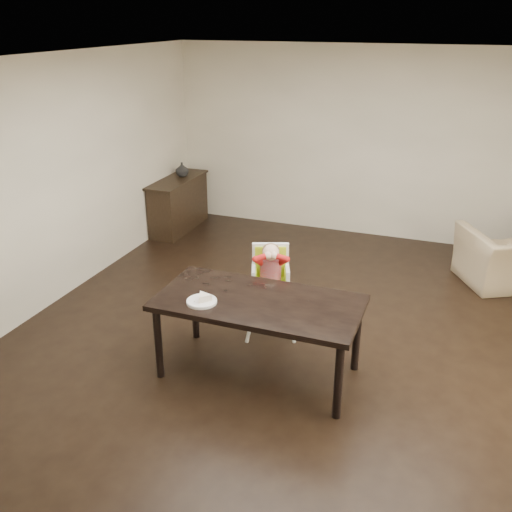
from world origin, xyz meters
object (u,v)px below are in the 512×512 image
Objects in this scene: high_chair at (271,270)px; armchair at (512,249)px; sideboard at (178,204)px; dining_table at (259,308)px.

high_chair reaches higher than armchair.
sideboard is (-2.31, 2.39, -0.29)m from high_chair.
sideboard is at bearing 113.70° from high_chair.
high_chair is 3.14m from armchair.
sideboard reaches higher than dining_table.
sideboard is at bearing 127.98° from dining_table.
sideboard is (-4.67, 0.33, -0.07)m from armchair.
armchair is 4.68m from sideboard.
high_chair is 3.34m from sideboard.
high_chair is 0.92× the size of armchair.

